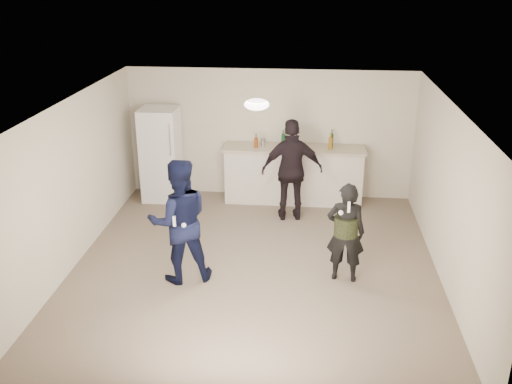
# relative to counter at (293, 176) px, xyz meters

# --- Properties ---
(floor) EXTENTS (6.00, 6.00, 0.00)m
(floor) POSITION_rel_counter_xyz_m (-0.49, -2.67, -0.53)
(floor) COLOR #6B5B4C
(floor) RESTS_ON ground
(ceiling) EXTENTS (6.00, 6.00, 0.00)m
(ceiling) POSITION_rel_counter_xyz_m (-0.49, -2.67, 1.98)
(ceiling) COLOR silver
(ceiling) RESTS_ON wall_back
(wall_back) EXTENTS (6.00, 0.00, 6.00)m
(wall_back) POSITION_rel_counter_xyz_m (-0.49, 0.33, 0.72)
(wall_back) COLOR beige
(wall_back) RESTS_ON floor
(wall_front) EXTENTS (6.00, 0.00, 6.00)m
(wall_front) POSITION_rel_counter_xyz_m (-0.49, -5.67, 0.72)
(wall_front) COLOR beige
(wall_front) RESTS_ON floor
(wall_left) EXTENTS (0.00, 6.00, 6.00)m
(wall_left) POSITION_rel_counter_xyz_m (-3.24, -2.67, 0.72)
(wall_left) COLOR beige
(wall_left) RESTS_ON floor
(wall_right) EXTENTS (0.00, 6.00, 6.00)m
(wall_right) POSITION_rel_counter_xyz_m (2.26, -2.67, 0.72)
(wall_right) COLOR beige
(wall_right) RESTS_ON floor
(counter) EXTENTS (2.60, 0.56, 1.05)m
(counter) POSITION_rel_counter_xyz_m (0.00, 0.00, 0.00)
(counter) COLOR beige
(counter) RESTS_ON floor
(counter_top) EXTENTS (2.68, 0.64, 0.04)m
(counter_top) POSITION_rel_counter_xyz_m (0.00, 0.00, 0.55)
(counter_top) COLOR #C5B398
(counter_top) RESTS_ON counter
(fridge) EXTENTS (0.70, 0.70, 1.80)m
(fridge) POSITION_rel_counter_xyz_m (-2.55, -0.07, 0.38)
(fridge) COLOR white
(fridge) RESTS_ON floor
(fridge_handle) EXTENTS (0.02, 0.02, 0.60)m
(fridge_handle) POSITION_rel_counter_xyz_m (-2.27, -0.44, 0.78)
(fridge_handle) COLOR silver
(fridge_handle) RESTS_ON fridge
(ceiling_dome) EXTENTS (0.36, 0.36, 0.16)m
(ceiling_dome) POSITION_rel_counter_xyz_m (-0.49, -2.37, 1.93)
(ceiling_dome) COLOR white
(ceiling_dome) RESTS_ON ceiling
(shaker) EXTENTS (0.08, 0.08, 0.17)m
(shaker) POSITION_rel_counter_xyz_m (-0.59, 0.02, 0.65)
(shaker) COLOR #B8B8BD
(shaker) RESTS_ON counter_top
(man) EXTENTS (1.08, 0.96, 1.84)m
(man) POSITION_rel_counter_xyz_m (-1.52, -3.11, 0.40)
(man) COLOR #0E153C
(man) RESTS_ON floor
(woman) EXTENTS (0.58, 0.41, 1.50)m
(woman) POSITION_rel_counter_xyz_m (0.84, -2.90, 0.22)
(woman) COLOR black
(woman) RESTS_ON floor
(camo_shorts) EXTENTS (0.34, 0.34, 0.28)m
(camo_shorts) POSITION_rel_counter_xyz_m (0.84, -2.90, 0.32)
(camo_shorts) COLOR #2A3417
(camo_shorts) RESTS_ON woman
(spectator) EXTENTS (1.13, 0.59, 1.84)m
(spectator) POSITION_rel_counter_xyz_m (-0.01, -0.81, 0.40)
(spectator) COLOR black
(spectator) RESTS_ON floor
(remote_man) EXTENTS (0.04, 0.04, 0.15)m
(remote_man) POSITION_rel_counter_xyz_m (-1.52, -3.39, 0.53)
(remote_man) COLOR white
(remote_man) RESTS_ON man
(nunchuk_man) EXTENTS (0.07, 0.07, 0.07)m
(nunchuk_man) POSITION_rel_counter_xyz_m (-1.40, -3.36, 0.45)
(nunchuk_man) COLOR white
(nunchuk_man) RESTS_ON man
(remote_woman) EXTENTS (0.04, 0.04, 0.15)m
(remote_woman) POSITION_rel_counter_xyz_m (0.84, -3.15, 0.72)
(remote_woman) COLOR white
(remote_woman) RESTS_ON woman
(nunchuk_woman) EXTENTS (0.07, 0.07, 0.07)m
(nunchuk_woman) POSITION_rel_counter_xyz_m (0.74, -3.12, 0.62)
(nunchuk_woman) COLOR white
(nunchuk_woman) RESTS_ON woman
(bottle_cluster) EXTENTS (1.48, 0.28, 0.27)m
(bottle_cluster) POSITION_rel_counter_xyz_m (0.11, 0.02, 0.68)
(bottle_cluster) COLOR #113D19
(bottle_cluster) RESTS_ON counter_top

